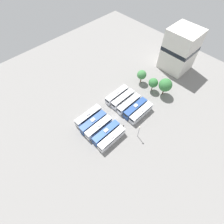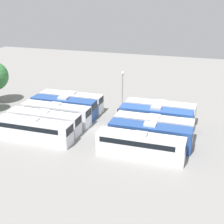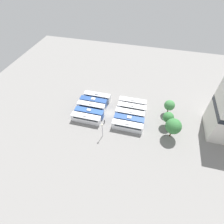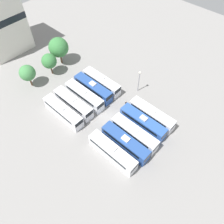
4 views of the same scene
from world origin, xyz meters
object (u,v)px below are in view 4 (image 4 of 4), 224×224
bus_8 (93,88)px  tree_1 (49,61)px  light_pole (139,78)px  bus_1 (125,142)px  bus_7 (84,96)px  bus_2 (134,133)px  bus_5 (63,112)px  tree_2 (59,47)px  bus_0 (112,152)px  bus_6 (73,103)px  bus_4 (152,115)px  worker_person (126,104)px  tree_0 (27,73)px  bus_9 (101,82)px  bus_3 (143,122)px

bus_8 → tree_1: 14.12m
bus_8 → light_pole: (8.27, -7.93, 2.80)m
bus_1 → bus_8: size_ratio=1.00×
bus_7 → bus_2: bearing=-91.0°
bus_2 → bus_5: (-6.43, 15.81, 0.00)m
bus_2 → bus_7: 15.82m
light_pole → tree_2: tree_2 is taller
bus_0 → bus_1: bearing=-8.3°
bus_2 → tree_2: (5.74, 31.33, 3.52)m
bus_6 → bus_2: bearing=-78.8°
bus_6 → bus_0: bearing=-101.7°
bus_4 → bus_8: 16.16m
bus_1 → bus_4: 9.58m
bus_8 → tree_1: (-2.47, 13.67, 2.55)m
bus_1 → bus_2: (3.00, 0.02, 0.00)m
bus_5 → bus_7: size_ratio=1.00×
bus_1 → bus_0: bearing=171.7°
worker_person → bus_2: bearing=-128.8°
bus_2 → tree_1: 29.86m
bus_8 → bus_6: bearing=-179.4°
bus_4 → bus_7: 16.84m
tree_1 → light_pole: bearing=-63.6°
bus_2 → bus_5: bearing=112.1°
bus_6 → tree_0: (-2.33, 14.03, 2.57)m
bus_0 → bus_5: bearing=90.1°
bus_1 → bus_9: 18.62m
tree_2 → bus_0: bearing=-111.5°
bus_4 → tree_2: bearing=91.5°
bus_8 → bus_9: 3.00m
bus_2 → bus_6: bearing=101.2°
bus_5 → tree_2: size_ratio=1.41×
bus_5 → bus_6: 3.27m
bus_0 → light_pole: 19.91m
tree_2 → bus_8: bearing=-98.4°
tree_0 → worker_person: bearing=-64.1°
tree_1 → tree_2: (4.71, 1.59, 0.97)m
worker_person → light_pole: size_ratio=0.28×
bus_6 → tree_2: tree_2 is taller
bus_4 → bus_5: (-13.01, 15.61, 0.00)m
bus_0 → bus_8: bearing=57.6°
tree_0 → tree_2: size_ratio=0.80×
bus_9 → bus_0: bearing=-129.7°
bus_3 → bus_5: same height
bus_1 → bus_6: bearing=90.6°
bus_3 → bus_2: bearing=-173.5°
bus_0 → bus_7: bearing=66.5°
bus_4 → tree_2: size_ratio=1.41×
tree_0 → tree_1: bearing=-2.6°
tree_1 → bus_5: bearing=-118.2°
tree_0 → bus_1: bearing=-85.2°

